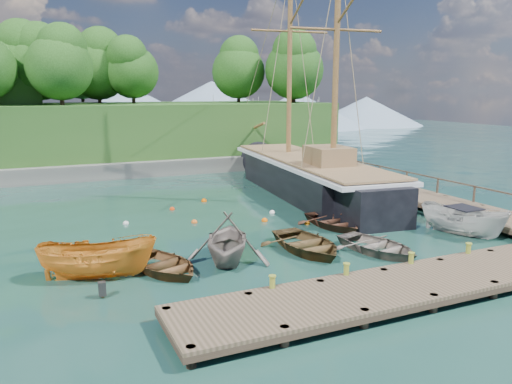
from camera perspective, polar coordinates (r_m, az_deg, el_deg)
ground at (r=23.51m, az=5.21°, el=-6.36°), size 160.00×160.00×0.00m
dock_near at (r=19.59m, az=19.98°, el=-9.39°), size 20.00×3.20×1.10m
dock_east at (r=35.42m, az=15.99°, el=0.04°), size 3.20×24.00×1.10m
bollard_0 at (r=17.54m, az=1.86°, el=-12.70°), size 0.26×0.26×0.45m
bollard_1 at (r=18.95m, az=10.20°, el=-10.99°), size 0.26×0.26×0.45m
bollard_2 at (r=20.69m, az=17.18°, el=-9.36°), size 0.26×0.26×0.45m
bollard_3 at (r=22.71m, az=22.95°, el=-7.91°), size 0.26×0.26×0.45m
rowboat_0 at (r=20.78m, az=-10.50°, el=-8.94°), size 4.03×4.77×0.84m
rowboat_1 at (r=21.62m, az=-3.29°, el=-7.94°), size 5.16×5.45×2.26m
rowboat_2 at (r=23.06m, az=5.81°, el=-6.73°), size 3.40×4.67×0.95m
rowboat_3 at (r=23.41m, az=13.73°, el=-6.73°), size 3.77×4.69×0.86m
rowboat_4 at (r=27.23m, az=8.79°, el=-3.96°), size 3.15×4.20×0.83m
motorboat_orange at (r=20.68m, az=-17.55°, el=-9.41°), size 4.90×3.07×1.77m
cabin_boat_white at (r=27.51m, az=22.46°, el=-4.55°), size 3.13×4.82×1.74m
schooner at (r=35.43m, az=5.98°, el=1.51°), size 6.95×26.94×19.64m
mooring_buoy_0 at (r=23.48m, az=-14.40°, el=-6.71°), size 0.32×0.32×0.32m
mooring_buoy_1 at (r=27.94m, az=-7.06°, el=-3.51°), size 0.34×0.34×0.34m
mooring_buoy_2 at (r=28.06m, az=0.99°, el=-3.36°), size 0.35×0.35×0.35m
mooring_buoy_3 at (r=29.88m, az=1.87°, el=-2.44°), size 0.35×0.35×0.35m
mooring_buoy_4 at (r=31.17m, az=-9.55°, el=-2.01°), size 0.32×0.32×0.32m
mooring_buoy_5 at (r=33.21m, az=-5.95°, el=-1.08°), size 0.36×0.36×0.36m
mooring_buoy_6 at (r=28.39m, az=-14.64°, el=-3.56°), size 0.33×0.33×0.33m
mooring_buoy_7 at (r=27.57m, az=5.86°, el=-3.69°), size 0.33×0.33×0.33m
headland at (r=50.89m, az=-26.48°, el=8.44°), size 51.00×19.31×12.90m
distant_ridge at (r=90.82m, az=-14.58°, el=9.32°), size 117.00×40.00×10.00m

